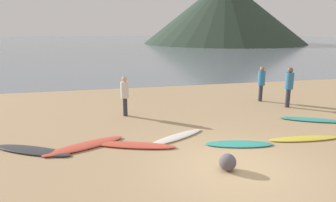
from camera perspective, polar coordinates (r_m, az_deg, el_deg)
ground_plane at (r=17.39m, az=-2.16°, el=1.63°), size 120.00×120.00×0.20m
ocean_water at (r=67.92m, az=-10.65°, el=10.42°), size 140.00×100.00×0.01m
headland_hill at (r=67.51m, az=10.26°, el=15.88°), size 33.26×33.26×12.87m
surfboard_0 at (r=9.80m, az=-23.63°, el=-8.29°), size 2.46×1.73×0.08m
surfboard_1 at (r=9.63m, az=-15.03°, el=-7.92°), size 2.52×1.62×0.09m
surfboard_2 at (r=9.41m, az=-6.24°, el=-8.04°), size 2.54×1.34×0.09m
surfboard_3 at (r=10.05m, az=1.65°, el=-6.61°), size 2.19×1.50×0.07m
surfboard_4 at (r=9.72m, az=12.93°, el=-7.69°), size 2.13×1.04×0.06m
surfboard_5 at (r=10.81m, az=23.70°, el=-6.34°), size 2.38×0.69×0.06m
surfboard_6 at (r=13.04m, az=25.00°, el=-3.13°), size 2.35×1.57×0.08m
person_0 at (r=15.35m, az=16.78°, el=3.55°), size 0.34×0.34×1.66m
person_1 at (r=12.36m, az=-7.95°, el=1.49°), size 0.32×0.32×1.59m
person_2 at (r=14.56m, az=21.34°, el=2.93°), size 0.36×0.36×1.77m
beach_rock_near at (r=7.99m, az=10.89°, el=-10.97°), size 0.43×0.43×0.43m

